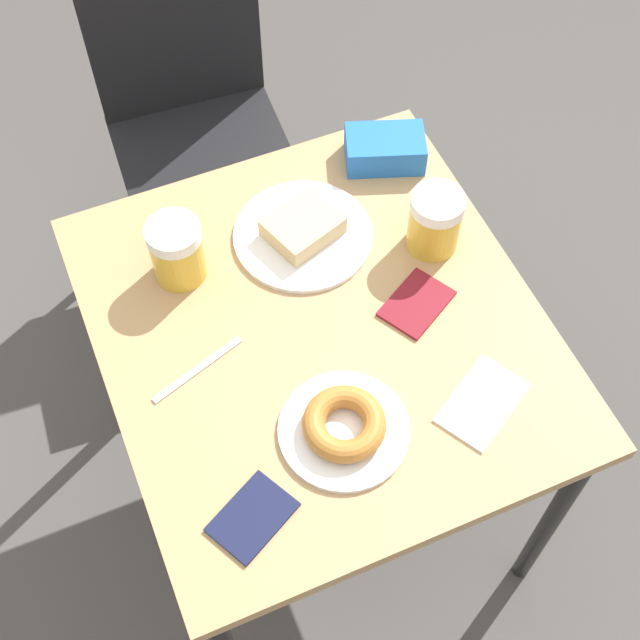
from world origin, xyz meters
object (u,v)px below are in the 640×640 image
object	(u,v)px
beer_mug_center	(435,221)
passport_far_edge	(417,304)
fork	(197,367)
blue_pouch	(385,149)
plate_with_cake	(303,231)
beer_mug_left	(177,251)
napkin_folded	(482,403)
chair	(189,95)
plate_with_donut	(344,426)
passport_near_edge	(252,517)

from	to	relation	value
beer_mug_center	passport_far_edge	xyz separation A→B (m)	(-0.09, -0.11, -0.06)
fork	passport_far_edge	size ratio (longest dim) A/B	1.16
fork	blue_pouch	distance (m)	0.58
beer_mug_center	fork	bearing A→B (deg)	-170.31
blue_pouch	plate_with_cake	bearing A→B (deg)	-152.51
plate_with_cake	blue_pouch	size ratio (longest dim) A/B	1.48
beer_mug_left	fork	xyz separation A→B (m)	(-0.04, -0.20, -0.06)
napkin_folded	chair	bearing A→B (deg)	99.74
napkin_folded	passport_far_edge	bearing A→B (deg)	93.44
plate_with_donut	blue_pouch	xyz separation A→B (m)	(0.31, 0.51, 0.01)
beer_mug_left	fork	world-z (taller)	beer_mug_left
plate_with_cake	chair	bearing A→B (deg)	93.72
beer_mug_center	napkin_folded	xyz separation A→B (m)	(-0.07, -0.33, -0.06)
fork	passport_far_edge	distance (m)	0.40
beer_mug_left	passport_near_edge	world-z (taller)	beer_mug_left
chair	plate_with_donut	distance (m)	1.02
chair	passport_near_edge	xyz separation A→B (m)	(-0.24, -1.08, 0.17)
plate_with_cake	napkin_folded	distance (m)	0.46
beer_mug_left	fork	distance (m)	0.21
plate_with_cake	beer_mug_center	world-z (taller)	beer_mug_center
plate_with_cake	beer_mug_left	bearing A→B (deg)	177.04
napkin_folded	passport_far_edge	distance (m)	0.22
chair	napkin_folded	size ratio (longest dim) A/B	5.00
plate_with_donut	passport_far_edge	world-z (taller)	plate_with_donut
plate_with_cake	blue_pouch	world-z (taller)	blue_pouch
napkin_folded	blue_pouch	xyz separation A→B (m)	(0.08, 0.55, 0.03)
passport_far_edge	blue_pouch	size ratio (longest dim) A/B	0.87
napkin_folded	plate_with_cake	bearing A→B (deg)	107.77
fork	passport_far_edge	xyz separation A→B (m)	(0.40, -0.03, 0.00)
fork	passport_near_edge	bearing A→B (deg)	-91.32
passport_near_edge	plate_with_donut	bearing A→B (deg)	22.71
beer_mug_left	chair	bearing A→B (deg)	72.04
passport_near_edge	fork	bearing A→B (deg)	88.68
plate_with_cake	fork	size ratio (longest dim) A/B	1.47
plate_with_donut	blue_pouch	bearing A→B (deg)	58.53
beer_mug_center	passport_near_edge	world-z (taller)	beer_mug_center
napkin_folded	blue_pouch	bearing A→B (deg)	81.70
plate_with_donut	fork	world-z (taller)	plate_with_donut
fork	plate_with_donut	bearing A→B (deg)	-48.67
beer_mug_center	passport_near_edge	distance (m)	0.62
plate_with_cake	passport_far_edge	bearing A→B (deg)	-59.87
chair	blue_pouch	world-z (taller)	chair
plate_with_donut	passport_near_edge	world-z (taller)	plate_with_donut
plate_with_cake	blue_pouch	bearing A→B (deg)	27.49
fork	plate_with_cake	bearing A→B (deg)	34.77
beer_mug_center	napkin_folded	bearing A→B (deg)	-102.52
plate_with_donut	napkin_folded	size ratio (longest dim) A/B	1.18
plate_with_donut	napkin_folded	bearing A→B (deg)	-10.43
plate_with_cake	plate_with_donut	xyz separation A→B (m)	(-0.09, -0.39, 0.00)
chair	beer_mug_center	world-z (taller)	chair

